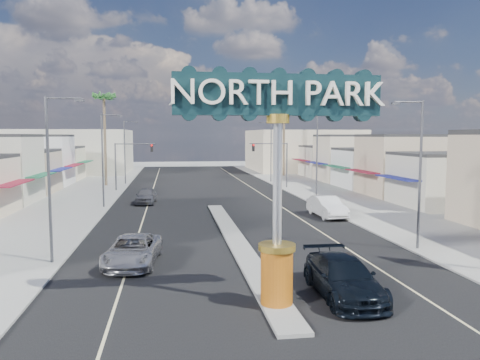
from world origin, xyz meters
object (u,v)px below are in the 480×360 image
object	(u,v)px
gateway_sign	(278,161)
streetlight_l_near	(52,171)
streetlight_l_far	(126,149)
suv_left	(133,251)
traffic_signal_left	(130,157)
streetlight_l_mid	(104,155)
streetlight_r_far	(270,148)
palm_left_far	(104,102)
streetlight_r_mid	(315,154)
car_parked_left	(146,196)
palm_right_mid	(281,112)
suv_right	(343,277)
car_parked_right	(327,207)
palm_right_far	(284,103)
traffic_signal_right	(273,156)
streetlight_r_near	(418,167)

from	to	relation	value
gateway_sign	streetlight_l_near	xyz separation A→B (m)	(-10.43, 8.02, -0.86)
streetlight_l_far	suv_left	xyz separation A→B (m)	(4.18, -42.77, -4.28)
traffic_signal_left	streetlight_l_mid	size ratio (longest dim) A/B	0.67
streetlight_r_far	palm_left_far	size ratio (longest dim) A/B	0.69
streetlight_r_mid	car_parked_left	size ratio (longest dim) A/B	1.91
palm_left_far	palm_right_mid	bearing A→B (deg)	12.99
suv_right	car_parked_right	bearing A→B (deg)	73.77
suv_left	streetlight_l_far	bearing A→B (deg)	101.88
streetlight_l_mid	streetlight_r_mid	bearing A→B (deg)	0.00
gateway_sign	suv_left	size ratio (longest dim) A/B	1.62
streetlight_r_far	palm_left_far	world-z (taller)	palm_left_far
streetlight_l_far	gateway_sign	bearing A→B (deg)	-78.22
streetlight_r_mid	palm_right_mid	bearing A→B (deg)	84.36
palm_right_far	suv_left	size ratio (longest dim) A/B	2.50
suv_left	suv_right	bearing A→B (deg)	-28.17
car_parked_right	streetlight_r_mid	bearing A→B (deg)	76.85
traffic_signal_right	palm_right_far	distance (m)	20.59
traffic_signal_right	streetlight_l_mid	size ratio (longest dim) A/B	0.67
suv_left	suv_right	distance (m)	11.37
streetlight_r_far	palm_right_mid	xyz separation A→B (m)	(2.57, 4.00, 5.54)
streetlight_l_near	palm_right_mid	size ratio (longest dim) A/B	0.74
suv_right	traffic_signal_right	bearing A→B (deg)	82.37
gateway_sign	streetlight_r_far	xyz separation A→B (m)	(10.43, 50.02, -0.86)
palm_right_mid	car_parked_left	size ratio (longest dim) A/B	2.57
palm_right_mid	gateway_sign	bearing A→B (deg)	-103.53
streetlight_r_near	car_parked_right	xyz separation A→B (m)	(-1.43, 12.06, -4.19)
traffic_signal_left	palm_right_mid	size ratio (longest dim) A/B	0.50
streetlight_r_far	suv_right	bearing A→B (deg)	-98.45
streetlight_l_mid	palm_right_mid	world-z (taller)	palm_right_mid
traffic_signal_left	traffic_signal_right	bearing A→B (deg)	0.00
streetlight_r_mid	car_parked_right	xyz separation A→B (m)	(-1.43, -7.94, -4.19)
streetlight_r_near	suv_left	world-z (taller)	streetlight_r_near
car_parked_right	streetlight_l_near	bearing A→B (deg)	-151.10
traffic_signal_left	suv_right	size ratio (longest dim) A/B	1.03
suv_right	streetlight_l_mid	bearing A→B (deg)	117.23
suv_right	streetlight_r_far	bearing A→B (deg)	82.29
traffic_signal_left	streetlight_l_near	size ratio (longest dim) A/B	0.67
suv_left	palm_right_mid	bearing A→B (deg)	73.93
car_parked_right	suv_left	bearing A→B (deg)	-142.87
traffic_signal_right	streetlight_r_near	bearing A→B (deg)	-87.90
streetlight_l_near	suv_right	world-z (taller)	streetlight_l_near
palm_right_mid	car_parked_right	size ratio (longest dim) A/B	2.26
streetlight_l_near	gateway_sign	bearing A→B (deg)	-37.55
streetlight_l_near	streetlight_r_near	bearing A→B (deg)	0.00
suv_left	suv_right	xyz separation A→B (m)	(9.37, -6.44, 0.07)
traffic_signal_left	streetlight_r_near	world-z (taller)	streetlight_r_near
gateway_sign	suv_left	xyz separation A→B (m)	(-6.25, 7.26, -5.15)
streetlight_r_near	car_parked_left	size ratio (longest dim) A/B	1.91
palm_right_mid	streetlight_r_far	bearing A→B (deg)	-122.69
traffic_signal_right	suv_right	bearing A→B (deg)	-98.37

